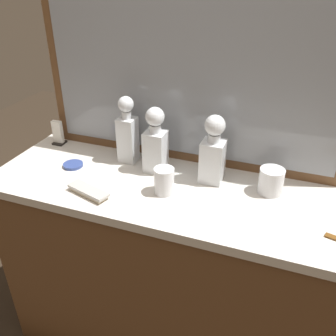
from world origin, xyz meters
The scene contains 10 objects.
dresser centered at (0.00, 0.00, 0.44)m, with size 1.38×0.49×0.87m.
dresser_mirror centered at (0.00, 0.23, 1.25)m, with size 1.22×0.03×0.75m.
crystal_decanter_far_right centered at (0.14, 0.10, 0.98)m, with size 0.08×0.08×0.26m.
crystal_decanter_far_left centered at (-0.23, 0.14, 0.99)m, with size 0.07×0.07×0.28m.
crystal_decanter_center centered at (-0.09, 0.10, 0.98)m, with size 0.08×0.08×0.26m.
crystal_tumbler_right centered at (0.36, 0.09, 0.92)m, with size 0.09×0.09×0.09m.
crystal_tumbler_far_right centered at (0.00, -0.04, 0.92)m, with size 0.07×0.07×0.10m.
silver_brush_center centered at (-0.25, -0.15, 0.89)m, with size 0.17×0.10×0.02m.
porcelain_dish centered at (-0.42, 0.01, 0.88)m, with size 0.08×0.08×0.01m.
napkin_holder centered at (-0.59, 0.17, 0.92)m, with size 0.05×0.05×0.11m.
Camera 1 is at (0.40, -1.08, 1.61)m, focal length 39.26 mm.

